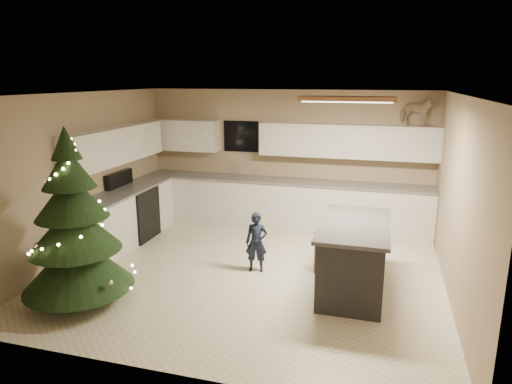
# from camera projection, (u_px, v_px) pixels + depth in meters

# --- Properties ---
(ground_plane) EXTENTS (5.50, 5.50, 0.00)m
(ground_plane) POSITION_uv_depth(u_px,v_px,m) (250.00, 272.00, 6.78)
(ground_plane) COLOR beige
(room_shell) EXTENTS (5.52, 5.02, 2.61)m
(room_shell) POSITION_uv_depth(u_px,v_px,m) (251.00, 156.00, 6.35)
(room_shell) COLOR gray
(room_shell) RESTS_ON ground_plane
(cabinetry) EXTENTS (5.50, 3.20, 2.00)m
(cabinetry) POSITION_uv_depth(u_px,v_px,m) (228.00, 193.00, 8.38)
(cabinetry) COLOR silver
(cabinetry) RESTS_ON ground_plane
(island) EXTENTS (0.90, 1.70, 0.95)m
(island) POSITION_uv_depth(u_px,v_px,m) (353.00, 257.00, 6.12)
(island) COLOR black
(island) RESTS_ON ground_plane
(bar_stool) EXTENTS (0.32, 0.32, 0.62)m
(bar_stool) POSITION_uv_depth(u_px,v_px,m) (324.00, 242.00, 6.72)
(bar_stool) COLOR brown
(bar_stool) RESTS_ON ground_plane
(christmas_tree) EXTENTS (1.42, 1.37, 2.27)m
(christmas_tree) POSITION_uv_depth(u_px,v_px,m) (75.00, 233.00, 5.69)
(christmas_tree) COLOR #3F2816
(christmas_tree) RESTS_ON ground_plane
(toddler) EXTENTS (0.35, 0.26, 0.90)m
(toddler) POSITION_uv_depth(u_px,v_px,m) (257.00, 242.00, 6.74)
(toddler) COLOR black
(toddler) RESTS_ON ground_plane
(rocking_horse) EXTENTS (0.62, 0.43, 0.50)m
(rocking_horse) POSITION_uv_depth(u_px,v_px,m) (416.00, 111.00, 7.80)
(rocking_horse) COLOR brown
(rocking_horse) RESTS_ON cabinetry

